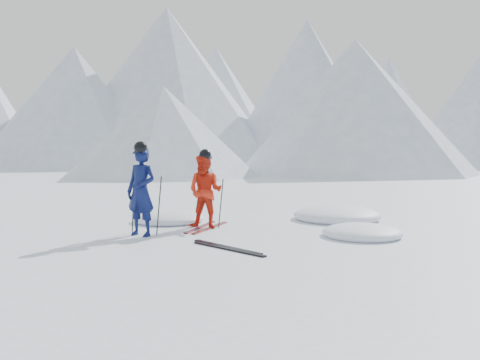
% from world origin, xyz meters
% --- Properties ---
extents(ground, '(160.00, 160.00, 0.00)m').
position_xyz_m(ground, '(0.00, 0.00, 0.00)').
color(ground, white).
rests_on(ground, ground).
extents(skier_blue, '(0.67, 0.47, 1.75)m').
position_xyz_m(skier_blue, '(-3.10, -0.28, 0.88)').
color(skier_blue, '#0B1344').
rests_on(skier_blue, ground).
extents(skier_red, '(0.83, 0.67, 1.60)m').
position_xyz_m(skier_red, '(-2.39, 1.08, 0.80)').
color(skier_red, red).
rests_on(skier_red, ground).
extents(pole_blue_left, '(0.12, 0.08, 1.16)m').
position_xyz_m(pole_blue_left, '(-3.40, -0.13, 0.58)').
color(pole_blue_left, black).
rests_on(pole_blue_left, ground).
extents(pole_blue_right, '(0.12, 0.07, 1.16)m').
position_xyz_m(pole_blue_right, '(-2.85, -0.03, 0.58)').
color(pole_blue_right, black).
rests_on(pole_blue_right, ground).
extents(pole_red_left, '(0.11, 0.09, 1.06)m').
position_xyz_m(pole_red_left, '(-2.69, 1.33, 0.53)').
color(pole_red_left, black).
rests_on(pole_red_left, ground).
extents(pole_red_right, '(0.11, 0.08, 1.06)m').
position_xyz_m(pole_red_right, '(-2.09, 1.23, 0.53)').
color(pole_red_right, black).
rests_on(pole_red_right, ground).
extents(ski_worn_left, '(0.30, 1.70, 0.03)m').
position_xyz_m(ski_worn_left, '(-2.51, 1.08, 0.01)').
color(ski_worn_left, black).
rests_on(ski_worn_left, ground).
extents(ski_worn_right, '(0.18, 1.70, 0.03)m').
position_xyz_m(ski_worn_right, '(-2.27, 1.08, 0.01)').
color(ski_worn_right, black).
rests_on(ski_worn_right, ground).
extents(ski_loose_a, '(1.59, 0.77, 0.03)m').
position_xyz_m(ski_loose_a, '(-1.06, -0.71, 0.01)').
color(ski_loose_a, black).
rests_on(ski_loose_a, ground).
extents(ski_loose_b, '(1.61, 0.72, 0.03)m').
position_xyz_m(ski_loose_b, '(-0.96, -0.86, 0.01)').
color(ski_loose_b, black).
rests_on(ski_loose_b, ground).
extents(snow_lumps, '(8.72, 6.98, 0.46)m').
position_xyz_m(snow_lumps, '(-0.26, 2.02, 0.00)').
color(snow_lumps, white).
rests_on(snow_lumps, ground).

